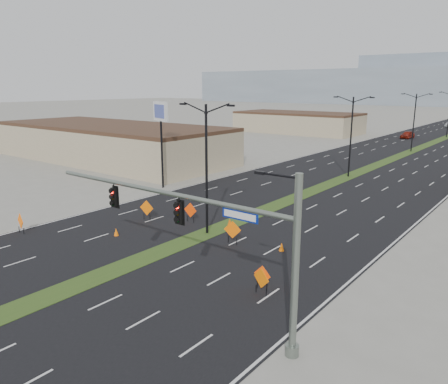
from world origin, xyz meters
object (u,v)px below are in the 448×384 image
Objects in this scene: cone_1 at (230,222)px; construction_sign_4 at (261,279)px; signal_mast at (208,228)px; streetlight_0 at (206,166)px; streetlight_1 at (351,134)px; car_left at (407,135)px; construction_sign_5 at (262,276)px; cone_2 at (282,247)px; construction_sign_3 at (232,230)px; construction_sign_2 at (190,211)px; cone_3 at (180,209)px; construction_sign_1 at (147,209)px; cone_0 at (116,232)px; streetlight_2 at (414,121)px; pole_sign_west at (161,118)px; construction_sign_0 at (20,222)px.

construction_sign_4 is at bearing -44.70° from cone_1.
streetlight_0 is at bearing 130.54° from signal_mast.
car_left is at bearing 97.52° from streetlight_1.
cone_2 is at bearing 111.42° from construction_sign_5.
car_left is at bearing 77.46° from construction_sign_3.
construction_sign_2 is at bearing 161.75° from construction_sign_4.
car_left reaches higher than cone_3.
construction_sign_1 is at bearing 159.76° from construction_sign_3.
cone_2 is (-2.49, 6.40, -0.60)m from construction_sign_4.
car_left is at bearing 90.85° from cone_0.
streetlight_1 is 1.00× the size of streetlight_2.
pole_sign_west reaches higher than cone_1.
construction_sign_1 is 1.01× the size of construction_sign_3.
car_left is 81.14m from cone_0.
construction_sign_2 reaches higher than cone_3.
streetlight_2 is at bearing 83.72° from cone_3.
construction_sign_5 is 16.96m from cone_3.
construction_sign_1 is (0.03, -76.88, 0.24)m from car_left.
construction_sign_1 is at bearing -175.27° from streetlight_0.
streetlight_2 is at bearing 90.80° from construction_sign_0.
construction_sign_3 is 3.78m from cone_2.
cone_3 is (-12.39, 2.70, 0.01)m from cone_2.
streetlight_0 is 5.89× the size of construction_sign_2.
cone_0 is (-5.18, -60.77, -5.11)m from streetlight_2.
cone_0 is (-13.96, 0.80, -0.54)m from construction_sign_5.
construction_sign_0 reaches higher than car_left.
pole_sign_west reaches higher than cone_0.
cone_2 is at bearing -75.41° from car_left.
streetlight_1 is 28.00m from streetlight_2.
cone_1 is at bearing 110.42° from construction_sign_3.
signal_mast is 1.69× the size of pole_sign_west.
car_left is 68.05m from pole_sign_west.
streetlight_2 is 56.90m from construction_sign_3.
construction_sign_1 reaches higher than cone_1.
construction_sign_4 is at bearing -34.44° from construction_sign_1.
streetlight_2 is at bearing 92.96° from pole_sign_west.
streetlight_0 is 15.99× the size of cone_0.
construction_sign_5 is 0.15× the size of pole_sign_west.
cone_2 is (6.56, -55.67, -5.10)m from streetlight_2.
streetlight_1 is at bearing 76.86° from cone_3.
construction_sign_2 is (-3.01, 1.37, -4.42)m from streetlight_0.
signal_mast reaches higher than construction_sign_3.
construction_sign_5 is (15.16, -81.92, 0.06)m from car_left.
construction_sign_3 is at bearing 140.48° from construction_sign_5.
cone_0 is (-13.74, 5.23, -4.48)m from signal_mast.
signal_mast reaches higher than cone_0.
signal_mast is 10.46× the size of construction_sign_4.
cone_2 is at bearing 124.68° from construction_sign_4.
signal_mast is at bearing -77.31° from streetlight_1.
construction_sign_5 is (5.80, -4.92, -0.18)m from construction_sign_3.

